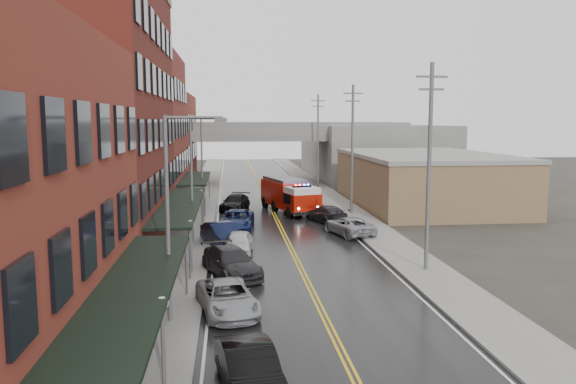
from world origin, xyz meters
TOP-DOWN VIEW (x-y plane):
  - road at (0.00, 30.00)m, footprint 11.00×160.00m
  - sidewalk_left at (-7.30, 30.00)m, footprint 3.00×160.00m
  - sidewalk_right at (7.30, 30.00)m, footprint 3.00×160.00m
  - curb_left at (-5.65, 30.00)m, footprint 0.30×160.00m
  - curb_right at (5.65, 30.00)m, footprint 0.30×160.00m
  - brick_building_b at (-13.30, 23.00)m, footprint 9.00×20.00m
  - brick_building_c at (-13.30, 40.50)m, footprint 9.00×15.00m
  - brick_building_far at (-13.30, 58.00)m, footprint 9.00×20.00m
  - tan_building at (16.00, 40.00)m, footprint 14.00×22.00m
  - right_far_block at (18.00, 70.00)m, footprint 18.00×30.00m
  - awning_0 at (-7.49, 4.00)m, footprint 2.60×16.00m
  - awning_1 at (-7.49, 23.00)m, footprint 2.60×18.00m
  - awning_2 at (-7.49, 40.50)m, footprint 2.60×13.00m
  - globe_lamp_0 at (-6.40, 2.00)m, footprint 0.44×0.44m
  - globe_lamp_1 at (-6.40, 16.00)m, footprint 0.44×0.44m
  - globe_lamp_2 at (-6.40, 30.00)m, footprint 0.44×0.44m
  - street_lamp_0 at (-6.55, 8.00)m, footprint 2.64×0.22m
  - street_lamp_1 at (-6.55, 24.00)m, footprint 2.64×0.22m
  - street_lamp_2 at (-6.55, 40.00)m, footprint 2.64×0.22m
  - utility_pole_0 at (7.20, 15.00)m, footprint 1.80×0.24m
  - utility_pole_1 at (7.20, 35.00)m, footprint 1.80×0.24m
  - utility_pole_2 at (7.20, 55.00)m, footprint 1.80×0.24m
  - overpass at (0.00, 62.00)m, footprint 40.00×10.00m
  - fire_truck at (1.60, 36.90)m, footprint 5.32×9.18m
  - parked_car_left_1 at (-3.60, 1.34)m, footprint 2.44×4.96m
  - parked_car_left_2 at (-4.33, 9.13)m, footprint 3.28×5.48m
  - parked_car_left_3 at (-4.11, 15.29)m, footprint 3.95×5.91m
  - parked_car_left_4 at (-3.60, 20.40)m, footprint 2.20×4.59m
  - parked_car_left_5 at (-4.69, 22.80)m, footprint 3.34×5.33m
  - parked_car_left_6 at (-3.60, 28.80)m, footprint 3.19×5.89m
  - parked_car_left_7 at (-3.60, 38.62)m, footprint 3.45×5.67m
  - parked_car_right_0 at (5.00, 25.82)m, footprint 3.63×5.55m
  - parked_car_right_1 at (4.19, 31.44)m, footprint 3.58×5.41m
  - parked_car_right_2 at (3.68, 46.20)m, footprint 1.98×4.50m
  - parked_car_right_3 at (3.60, 51.06)m, footprint 2.80×4.67m

SIDE VIEW (x-z plane):
  - road at x=0.00m, z-range 0.00..0.02m
  - sidewalk_left at x=-7.30m, z-range 0.00..0.15m
  - sidewalk_right at x=7.30m, z-range 0.00..0.15m
  - curb_left at x=-5.65m, z-range 0.00..0.15m
  - curb_right at x=5.65m, z-range 0.00..0.15m
  - parked_car_right_0 at x=5.00m, z-range 0.00..1.42m
  - parked_car_left_2 at x=-4.33m, z-range 0.00..1.43m
  - parked_car_right_3 at x=3.60m, z-range 0.00..1.45m
  - parked_car_right_1 at x=4.19m, z-range 0.00..1.46m
  - parked_car_right_2 at x=3.68m, z-range 0.00..1.51m
  - parked_car_left_4 at x=-3.60m, z-range 0.00..1.51m
  - parked_car_left_7 at x=-3.60m, z-range 0.00..1.54m
  - parked_car_left_1 at x=-3.60m, z-range 0.00..1.56m
  - parked_car_left_6 at x=-3.60m, z-range 0.00..1.57m
  - parked_car_left_3 at x=-4.11m, z-range 0.00..1.59m
  - parked_car_left_5 at x=-4.69m, z-range 0.00..1.66m
  - fire_truck at x=1.60m, z-range 0.13..3.33m
  - globe_lamp_0 at x=-6.40m, z-range 0.75..3.87m
  - globe_lamp_1 at x=-6.40m, z-range 0.75..3.87m
  - globe_lamp_2 at x=-6.40m, z-range 0.75..3.87m
  - tan_building at x=16.00m, z-range 0.00..5.00m
  - awning_2 at x=-7.49m, z-range 1.44..4.53m
  - awning_0 at x=-7.49m, z-range 1.44..4.53m
  - awning_1 at x=-7.49m, z-range 1.44..4.53m
  - right_far_block at x=18.00m, z-range 0.00..8.00m
  - street_lamp_0 at x=-6.55m, z-range 0.69..9.69m
  - street_lamp_1 at x=-6.55m, z-range 0.69..9.69m
  - street_lamp_2 at x=-6.55m, z-range 0.69..9.69m
  - overpass at x=0.00m, z-range 2.24..9.74m
  - brick_building_far at x=-13.30m, z-range 0.00..12.00m
  - utility_pole_0 at x=7.20m, z-range 0.31..12.31m
  - utility_pole_1 at x=7.20m, z-range 0.31..12.31m
  - utility_pole_2 at x=7.20m, z-range 0.31..12.31m
  - brick_building_c at x=-13.30m, z-range 0.00..15.00m
  - brick_building_b at x=-13.30m, z-range 0.00..18.00m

